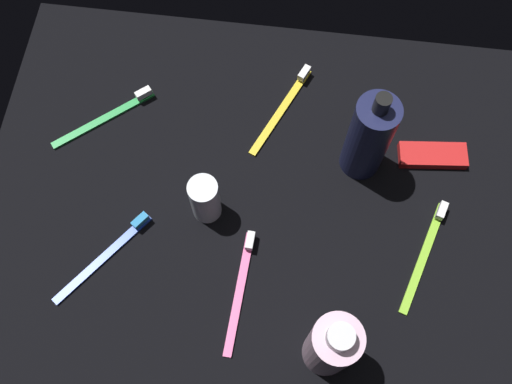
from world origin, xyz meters
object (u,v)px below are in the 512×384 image
bodywash_bottle (331,346)px  toothbrush_yellow (284,105)px  lotion_bottle (369,137)px  toothbrush_green (109,115)px  snack_bar_red (433,155)px  deodorant_stick (205,199)px  toothbrush_lime (426,250)px  toothbrush_pink (241,285)px  toothbrush_blue (108,252)px

bodywash_bottle → toothbrush_yellow: 39.57cm
lotion_bottle → toothbrush_green: lotion_bottle is taller
lotion_bottle → snack_bar_red: (11.18, 2.11, -7.58)cm
toothbrush_green → snack_bar_red: size_ratio=1.40×
lotion_bottle → deodorant_stick: 25.03cm
toothbrush_lime → toothbrush_pink: bearing=-162.3°
toothbrush_lime → toothbrush_yellow: size_ratio=1.03×
lotion_bottle → bodywash_bottle: bearing=-96.0°
toothbrush_lime → snack_bar_red: 15.37cm
toothbrush_blue → snack_bar_red: bearing=24.6°
bodywash_bottle → deodorant_stick: size_ratio=1.90×
toothbrush_green → toothbrush_blue: bearing=-78.0°
toothbrush_yellow → toothbrush_pink: bearing=-96.0°
toothbrush_yellow → toothbrush_blue: size_ratio=1.12×
toothbrush_lime → bodywash_bottle: bearing=-129.9°
toothbrush_lime → snack_bar_red: bearing=87.3°
bodywash_bottle → toothbrush_green: size_ratio=1.18×
snack_bar_red → bodywash_bottle: bearing=-120.0°
toothbrush_lime → toothbrush_green: bearing=162.1°
bodywash_bottle → toothbrush_blue: bearing=162.5°
bodywash_bottle → deodorant_stick: (-19.17, 18.65, -3.29)cm
toothbrush_green → snack_bar_red: toothbrush_green is taller
deodorant_stick → toothbrush_lime: size_ratio=0.52×
bodywash_bottle → toothbrush_lime: 22.32cm
toothbrush_lime → snack_bar_red: toothbrush_lime is taller
deodorant_stick → toothbrush_pink: (6.51, -10.81, -3.91)cm
deodorant_stick → toothbrush_blue: deodorant_stick is taller
bodywash_bottle → snack_bar_red: size_ratio=1.65×
toothbrush_green → toothbrush_pink: bearing=-45.2°
deodorant_stick → toothbrush_lime: deodorant_stick is taller
deodorant_stick → bodywash_bottle: bearing=-44.2°
bodywash_bottle → deodorant_stick: bodywash_bottle is taller
toothbrush_green → toothbrush_lime: same height
lotion_bottle → toothbrush_green: (-40.25, 3.09, -7.72)cm
snack_bar_red → deodorant_stick: bearing=-164.6°
lotion_bottle → snack_bar_red: bearing=10.7°
deodorant_stick → toothbrush_lime: bearing=-4.3°
bodywash_bottle → toothbrush_lime: size_ratio=0.98×
toothbrush_green → toothbrush_yellow: same height
deodorant_stick → toothbrush_green: (-17.99, 13.89, -3.91)cm
bodywash_bottle → toothbrush_blue: (-32.41, 10.20, -7.21)cm
bodywash_bottle → toothbrush_lime: bearing=50.1°
bodywash_bottle → snack_bar_red: 35.35cm
toothbrush_yellow → snack_bar_red: bearing=-14.5°
deodorant_stick → toothbrush_yellow: bearing=63.2°
toothbrush_lime → lotion_bottle: bearing=128.3°
toothbrush_lime → toothbrush_yellow: same height
toothbrush_green → snack_bar_red: 51.44cm
toothbrush_blue → deodorant_stick: bearing=32.6°
toothbrush_green → toothbrush_lime: (50.71, -16.33, 0.00)cm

